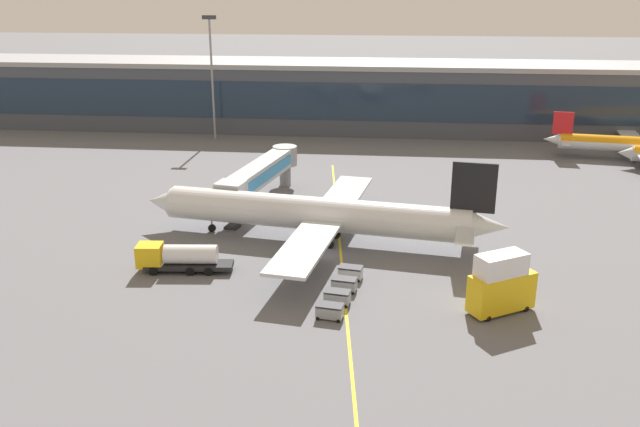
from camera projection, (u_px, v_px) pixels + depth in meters
ground_plane at (325, 254)px, 81.91m from camera, size 700.00×700.00×0.00m
apron_lead_in_line at (340, 249)px, 83.62m from camera, size 9.11×79.55×0.01m
terminal_building at (272, 95)px, 150.19m from camera, size 199.19×17.66×14.91m
main_airliner at (317, 214)px, 84.63m from camera, size 46.83×37.41×11.65m
jet_bridge at (262, 172)px, 99.18m from camera, size 8.09×24.45×6.49m
fuel_tanker at (178, 257)px, 76.60m from camera, size 10.99×3.50×3.25m
catering_lift at (501, 284)px, 66.69m from camera, size 7.11×5.67×6.30m
baggage_cart_0 at (330, 311)px, 66.17m from camera, size 2.85×1.97×1.48m
baggage_cart_1 at (337, 297)px, 69.09m from camera, size 2.85×1.97×1.48m
baggage_cart_2 at (344, 284)px, 72.02m from camera, size 2.85×1.97×1.48m
baggage_cart_3 at (351, 272)px, 74.94m from camera, size 2.85×1.97×1.48m
apron_light_mast_0 at (212, 69)px, 137.65m from camera, size 2.80×0.50×25.03m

